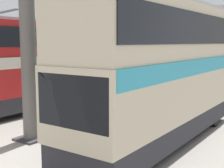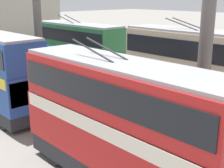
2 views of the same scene
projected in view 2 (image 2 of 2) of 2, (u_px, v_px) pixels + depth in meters
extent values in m
cylinder|color=#605B56|center=(203.00, 80.00, 13.60)|extent=(0.59, 0.59, 7.36)
cube|color=#333338|center=(197.00, 155.00, 14.60)|extent=(1.05, 1.05, 0.08)
cylinder|color=#605B56|center=(39.00, 45.00, 23.25)|extent=(0.59, 0.59, 7.36)
cube|color=#333338|center=(42.00, 91.00, 24.24)|extent=(1.05, 1.05, 0.08)
cylinder|color=black|center=(163.00, 94.00, 22.23)|extent=(0.99, 0.30, 0.99)
cylinder|color=black|center=(144.00, 100.00, 20.85)|extent=(0.99, 0.30, 0.99)
cube|color=#28282D|center=(197.00, 107.00, 19.10)|extent=(9.82, 2.45, 0.77)
cube|color=beige|center=(199.00, 84.00, 18.71)|extent=(10.02, 2.50, 2.13)
cube|color=teal|center=(200.00, 71.00, 18.49)|extent=(9.72, 2.54, 0.55)
cube|color=beige|center=(201.00, 50.00, 18.14)|extent=(9.92, 2.42, 1.99)
cube|color=black|center=(202.00, 48.00, 18.11)|extent=(9.62, 2.51, 1.10)
cube|color=#9E9EA3|center=(203.00, 32.00, 17.85)|extent=(9.82, 2.25, 0.14)
cylinder|color=#282828|center=(188.00, 23.00, 18.86)|extent=(2.35, 0.07, 0.65)
cylinder|color=#282828|center=(181.00, 24.00, 18.40)|extent=(2.35, 0.07, 0.65)
cylinder|color=black|center=(113.00, 80.00, 25.88)|extent=(0.96, 0.30, 0.96)
cylinder|color=black|center=(94.00, 85.00, 24.50)|extent=(0.96, 0.30, 0.96)
cylinder|color=black|center=(68.00, 67.00, 30.37)|extent=(0.96, 0.30, 0.96)
cylinder|color=black|center=(50.00, 71.00, 28.98)|extent=(0.96, 0.30, 0.96)
cube|color=#28282D|center=(79.00, 73.00, 27.46)|extent=(9.20, 2.45, 0.77)
cube|color=#286B3D|center=(78.00, 58.00, 27.08)|extent=(9.39, 2.50, 1.97)
cube|color=teal|center=(78.00, 50.00, 26.89)|extent=(9.11, 2.54, 0.55)
cube|color=#286B3D|center=(78.00, 36.00, 26.56)|extent=(9.30, 2.42, 1.84)
cube|color=black|center=(78.00, 35.00, 26.54)|extent=(9.01, 2.51, 1.01)
cube|color=#9E9EA3|center=(77.00, 24.00, 26.29)|extent=(9.20, 2.25, 0.14)
cube|color=black|center=(115.00, 64.00, 23.78)|extent=(0.12, 2.30, 1.26)
cylinder|color=#282828|center=(72.00, 19.00, 27.25)|extent=(2.35, 0.07, 0.65)
cylinder|color=#282828|center=(66.00, 19.00, 26.78)|extent=(2.35, 0.07, 0.65)
cylinder|color=black|center=(91.00, 139.00, 15.12)|extent=(1.10, 0.30, 1.10)
cylinder|color=black|center=(54.00, 153.00, 13.73)|extent=(1.10, 0.30, 1.10)
cube|color=#28282D|center=(120.00, 168.00, 12.22)|extent=(9.19, 2.45, 0.80)
cube|color=red|center=(120.00, 136.00, 11.84)|extent=(9.37, 2.50, 1.98)
cube|color=silver|center=(120.00, 119.00, 11.64)|extent=(9.09, 2.54, 0.55)
cube|color=red|center=(121.00, 89.00, 11.33)|extent=(9.28, 2.42, 1.77)
cube|color=black|center=(121.00, 87.00, 11.30)|extent=(9.00, 2.51, 0.97)
cube|color=#9E9EA3|center=(121.00, 63.00, 11.07)|extent=(9.19, 2.25, 0.14)
cylinder|color=#282828|center=(106.00, 48.00, 12.02)|extent=(2.35, 0.07, 0.65)
cylinder|color=#282828|center=(92.00, 50.00, 11.56)|extent=(2.35, 0.07, 0.65)
cylinder|color=black|center=(37.00, 112.00, 18.72)|extent=(0.97, 0.30, 0.97)
cylinder|color=black|center=(3.00, 121.00, 17.34)|extent=(0.97, 0.30, 0.97)
cube|color=black|center=(30.00, 92.00, 16.60)|extent=(0.12, 2.30, 1.33)
cube|color=#384251|center=(73.00, 102.00, 20.84)|extent=(0.36, 0.34, 0.80)
cube|color=tan|center=(72.00, 91.00, 20.64)|extent=(0.48, 0.45, 0.70)
sphere|color=tan|center=(72.00, 84.00, 20.51)|extent=(0.23, 0.23, 0.23)
cylinder|color=#B28E23|center=(77.00, 88.00, 23.86)|extent=(0.53, 0.53, 0.86)
cylinder|color=#B28E23|center=(77.00, 88.00, 23.86)|extent=(0.56, 0.56, 0.04)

